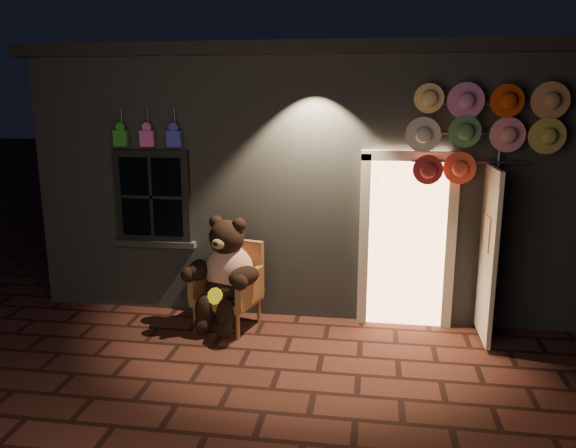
# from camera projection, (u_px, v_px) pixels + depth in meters

# --- Properties ---
(ground) EXTENTS (60.00, 60.00, 0.00)m
(ground) POSITION_uv_depth(u_px,v_px,m) (279.00, 369.00, 5.93)
(ground) COLOR #53271F
(ground) RESTS_ON ground
(shop_building) EXTENTS (7.30, 5.95, 3.51)m
(shop_building) POSITION_uv_depth(u_px,v_px,m) (318.00, 162.00, 9.38)
(shop_building) COLOR slate
(shop_building) RESTS_ON ground
(wicker_armchair) EXTENTS (0.86, 0.82, 1.06)m
(wicker_armchair) POSITION_uv_depth(u_px,v_px,m) (230.00, 284.00, 6.99)
(wicker_armchair) COLOR olive
(wicker_armchair) RESTS_ON ground
(teddy_bear) EXTENTS (0.97, 0.87, 1.38)m
(teddy_bear) POSITION_uv_depth(u_px,v_px,m) (226.00, 274.00, 6.82)
(teddy_bear) COLOR #B53013
(teddy_bear) RESTS_ON ground
(hat_rack) EXTENTS (1.68, 0.22, 2.98)m
(hat_rack) POSITION_uv_depth(u_px,v_px,m) (479.00, 130.00, 6.31)
(hat_rack) COLOR #59595E
(hat_rack) RESTS_ON ground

